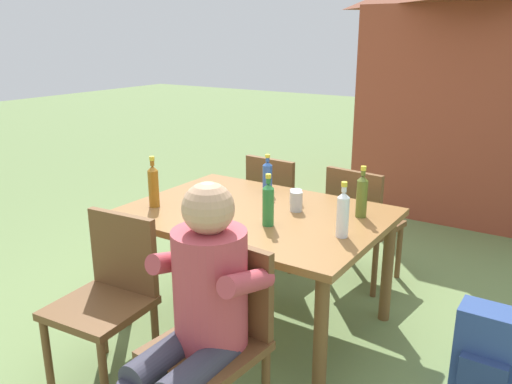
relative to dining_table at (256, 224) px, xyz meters
name	(u,v)px	position (x,y,z in m)	size (l,w,h in m)	color
ground_plane	(256,321)	(0.00, 0.00, -0.65)	(24.00, 24.00, 0.00)	#6B844C
dining_table	(256,224)	(0.00, 0.00, 0.00)	(1.50, 1.10, 0.74)	olive
chair_near_right	(217,331)	(0.34, -0.85, -0.17)	(0.48, 0.48, 0.87)	brown
chair_near_left	(110,291)	(-0.34, -0.85, -0.17)	(0.47, 0.47, 0.87)	brown
chair_far_right	(360,220)	(0.33, 0.85, -0.17)	(0.49, 0.49, 0.87)	brown
chair_far_left	(278,204)	(-0.34, 0.85, -0.17)	(0.47, 0.47, 0.87)	brown
person_in_white_shirt	(199,307)	(0.34, -0.96, 0.00)	(0.47, 0.61, 1.18)	#B7424C
bottle_clear	(343,213)	(0.59, -0.10, 0.21)	(0.06, 0.06, 0.30)	white
bottle_amber	(153,185)	(-0.57, -0.26, 0.22)	(0.06, 0.06, 0.31)	#996019
bottle_olive	(362,195)	(0.56, 0.25, 0.21)	(0.06, 0.06, 0.30)	#566623
bottle_green	(268,203)	(0.18, -0.16, 0.21)	(0.06, 0.06, 0.29)	#287A38
bottle_blue	(267,176)	(-0.14, 0.36, 0.20)	(0.06, 0.06, 0.26)	#2D56A3
cup_glass	(296,197)	(0.13, 0.25, 0.13)	(0.08, 0.08, 0.09)	silver
cup_steel	(296,202)	(0.20, 0.14, 0.14)	(0.07, 0.07, 0.12)	#B2B7BC
backpack_by_near_side	(488,354)	(1.34, 0.05, -0.43)	(0.32, 0.25, 0.46)	#2D4784
brick_kiosk	(479,75)	(0.55, 3.35, 0.69)	(2.20, 2.14, 2.57)	brown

